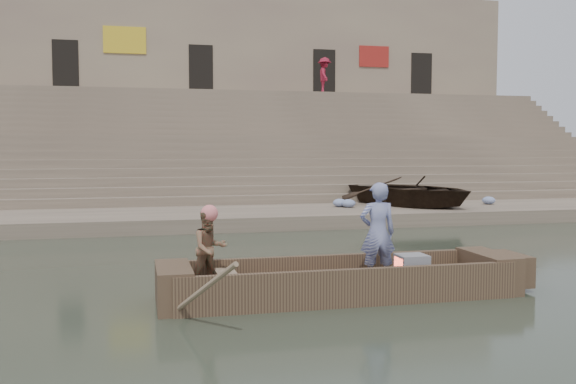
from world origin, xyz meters
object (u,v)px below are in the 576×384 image
object	(u,v)px
main_rowboat	(340,290)
pedestrian	(324,76)
rowing_man	(210,248)
television	(411,267)
beached_rowboat	(411,191)
standing_man	(378,232)

from	to	relation	value
main_rowboat	pedestrian	size ratio (longest dim) A/B	2.59
rowing_man	television	bearing A→B (deg)	-22.04
rowing_man	pedestrian	world-z (taller)	pedestrian
rowing_man	pedestrian	distance (m)	25.53
main_rowboat	pedestrian	bearing A→B (deg)	73.89
television	pedestrian	world-z (taller)	pedestrian
rowing_man	beached_rowboat	world-z (taller)	rowing_man
standing_man	main_rowboat	bearing A→B (deg)	-0.12
rowing_man	television	size ratio (longest dim) A/B	2.56
main_rowboat	standing_man	xyz separation A→B (m)	(0.58, -0.05, 0.89)
rowing_man	television	distance (m)	3.21
television	pedestrian	distance (m)	24.88
standing_man	pedestrian	xyz separation A→B (m)	(6.22, 23.60, 5.16)
main_rowboat	pedestrian	distance (m)	25.25
standing_man	beached_rowboat	xyz separation A→B (m)	(5.21, 10.22, -0.11)
rowing_man	beached_rowboat	distance (m)	12.66
standing_man	television	distance (m)	0.83
beached_rowboat	standing_man	bearing A→B (deg)	-140.61
standing_man	rowing_man	world-z (taller)	standing_man
pedestrian	beached_rowboat	bearing A→B (deg)	-173.91
pedestrian	main_rowboat	bearing A→B (deg)	174.29
rowing_man	pedestrian	xyz separation A→B (m)	(8.80, 23.36, 5.36)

